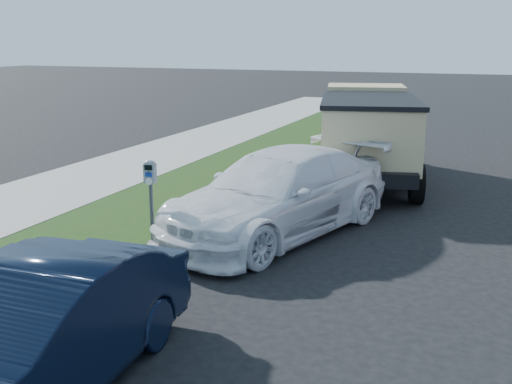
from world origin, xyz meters
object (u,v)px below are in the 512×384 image
at_px(parking_meter, 150,184).
at_px(navy_sedan, 34,336).
at_px(dump_truck, 367,129).
at_px(white_wagon, 281,192).

xyz_separation_m(parking_meter, navy_sedan, (1.16, -4.11, -0.52)).
relative_size(navy_sedan, dump_truck, 0.68).
distance_m(parking_meter, navy_sedan, 4.30).
bearing_deg(parking_meter, dump_truck, 61.99).
height_order(parking_meter, white_wagon, parking_meter).
distance_m(white_wagon, navy_sedan, 6.02).
relative_size(white_wagon, dump_truck, 0.86).
bearing_deg(parking_meter, white_wagon, 38.75).
bearing_deg(navy_sedan, dump_truck, 81.97).
height_order(parking_meter, dump_truck, dump_truck).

